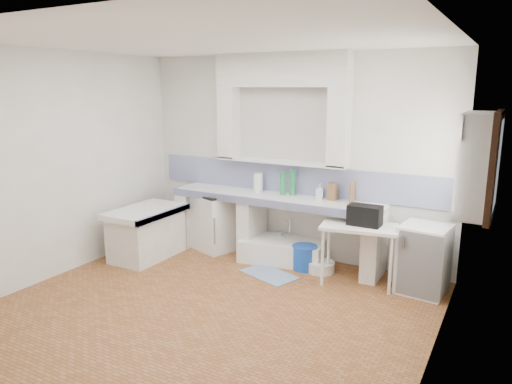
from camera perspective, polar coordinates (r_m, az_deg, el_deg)
The scene contains 36 objects.
floor at distance 5.39m, azimuth -5.30°, elevation -13.54°, with size 4.50×4.50×0.00m, color #955D35.
ceiling at distance 4.87m, azimuth -5.99°, elevation 17.60°, with size 4.50×4.50×0.00m, color white.
wall_back at distance 6.66m, azimuth 4.18°, elevation 4.14°, with size 4.50×4.50×0.00m, color white.
wall_front at distance 3.53m, azimuth -24.36°, elevation -4.37°, with size 4.50×4.50×0.00m, color white.
wall_left at distance 6.47m, azimuth -22.30°, elevation 3.00°, with size 4.50×4.50×0.00m, color white.
wall_right at distance 4.13m, azimuth 21.07°, elevation -1.77°, with size 4.50×4.50×0.00m, color white.
alcove_mass at distance 6.53m, azimuth 3.05°, elevation 14.33°, with size 1.90×0.25×0.45m, color white.
window_frame at distance 5.25m, azimuth 25.02°, elevation 2.99°, with size 0.35×0.86×1.06m, color #382012.
lace_valance at distance 5.22m, azimuth 23.81°, elevation 7.27°, with size 0.01×0.84×0.24m, color white.
counter_slab at distance 6.54m, azimuth 2.20°, elevation -0.81°, with size 3.00×0.60×0.08m, color white.
counter_lip at distance 6.30m, azimuth 1.05°, elevation -1.32°, with size 3.00×0.04×0.10m, color navy.
counter_pier_left at distance 7.37m, azimuth -7.60°, elevation -3.01°, with size 0.20×0.55×0.82m, color white.
counter_pier_mid at distance 6.81m, azimuth -0.46°, elevation -4.18°, with size 0.20×0.55×0.82m, color white.
counter_pier_right at distance 6.18m, azimuth 13.90°, elevation -6.29°, with size 0.20×0.55×0.82m, color white.
peninsula_top at distance 6.83m, azimuth -13.01°, elevation -2.28°, with size 0.70×1.10×0.08m, color white.
peninsula_base at distance 6.92m, azimuth -12.87°, elevation -5.09°, with size 0.60×1.00×0.62m, color white.
peninsula_lip at distance 6.62m, azimuth -10.87°, elevation -2.65°, with size 0.04×1.10×0.10m, color navy.
backsplash at distance 6.70m, azimuth 4.09°, elevation 1.58°, with size 4.27×0.03×0.40m, color navy.
stove at distance 7.09m, azimuth -4.76°, elevation -3.58°, with size 0.57×0.56×0.81m, color white.
sink at distance 6.67m, azimuth 3.19°, elevation -7.03°, with size 1.13×0.61×0.27m, color white.
side_table at distance 5.96m, azimuth 12.05°, elevation -7.32°, with size 0.89×0.49×0.04m, color white.
fridge at distance 5.93m, azimuth 19.32°, elevation -7.54°, with size 0.52×0.52×0.80m, color white.
bucket_red at distance 6.77m, azimuth 2.12°, elevation -6.65°, with size 0.31×0.31×0.29m, color #B13621.
bucket_orange at distance 6.58m, azimuth 3.05°, elevation -7.20°, with size 0.32×0.32×0.29m, color #BF562A.
bucket_blue at distance 6.40m, azimuth 5.81°, elevation -7.73°, with size 0.34×0.34×0.32m, color blue.
basin_white at distance 6.35m, azimuth 7.75°, elevation -8.82°, with size 0.35×0.35×0.13m, color white.
water_bottle_a at distance 6.85m, azimuth 2.82°, elevation -6.19°, with size 0.09×0.09×0.34m, color silver.
water_bottle_b at distance 6.75m, azimuth 4.90°, elevation -6.83°, with size 0.07×0.07×0.27m, color silver.
black_bag at distance 5.83m, azimuth 12.82°, elevation -2.73°, with size 0.39×0.22×0.24m, color black.
green_bottle_a at distance 6.57m, azimuth 3.19°, elevation 1.02°, with size 0.07×0.07×0.32m, color #207C3F.
green_bottle_b at distance 6.54m, azimuth 4.36°, elevation 1.09°, with size 0.08×0.08×0.35m, color #207C3F.
knife_block at distance 6.34m, azimuth 9.06°, elevation 0.03°, with size 0.11×0.09×0.22m, color olive.
cutting_board at distance 6.25m, azimuth 11.39°, elevation -0.01°, with size 0.02×0.20×0.27m, color olive.
paper_towel at distance 6.79m, azimuth 0.26°, elevation 1.16°, with size 0.13×0.13×0.26m, color white.
soap_bottle at distance 6.40m, azimuth 7.62°, elevation 0.10°, with size 0.09×0.09×0.20m, color white.
rug at distance 6.22m, azimuth 1.57°, elevation -9.77°, with size 0.71×0.41×0.01m, color #275491.
Camera 1 is at (2.76, -3.99, 2.35)m, focal length 33.60 mm.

